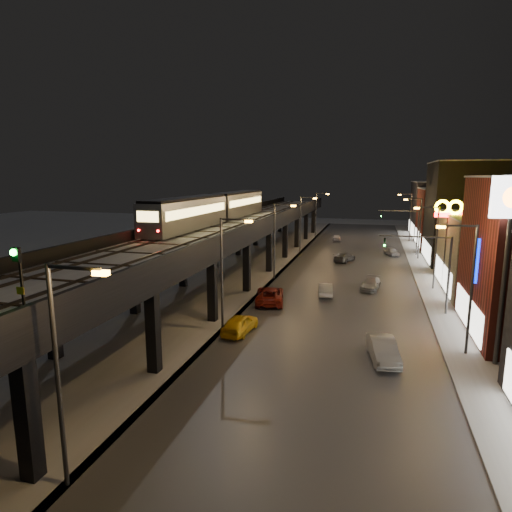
# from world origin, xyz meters

# --- Properties ---
(ground) EXTENTS (220.00, 220.00, 0.00)m
(ground) POSITION_xyz_m (0.00, 0.00, 0.00)
(ground) COLOR silver
(road_surface) EXTENTS (17.00, 120.00, 0.06)m
(road_surface) POSITION_xyz_m (7.50, 35.00, 0.03)
(road_surface) COLOR #46474D
(road_surface) RESTS_ON ground
(sidewalk_right) EXTENTS (4.00, 120.00, 0.14)m
(sidewalk_right) POSITION_xyz_m (17.50, 35.00, 0.07)
(sidewalk_right) COLOR #9FA1A8
(sidewalk_right) RESTS_ON ground
(under_viaduct_pavement) EXTENTS (11.00, 120.00, 0.06)m
(under_viaduct_pavement) POSITION_xyz_m (-6.00, 35.00, 0.03)
(under_viaduct_pavement) COLOR #9FA1A8
(under_viaduct_pavement) RESTS_ON ground
(elevated_viaduct) EXTENTS (9.00, 100.00, 6.30)m
(elevated_viaduct) POSITION_xyz_m (-6.00, 31.84, 5.62)
(elevated_viaduct) COLOR black
(elevated_viaduct) RESTS_ON ground
(viaduct_trackbed) EXTENTS (8.40, 100.00, 0.32)m
(viaduct_trackbed) POSITION_xyz_m (-6.01, 31.97, 6.39)
(viaduct_trackbed) COLOR #B2B7C1
(viaduct_trackbed) RESTS_ON elevated_viaduct
(viaduct_parapet_streetside) EXTENTS (0.30, 100.00, 1.10)m
(viaduct_parapet_streetside) POSITION_xyz_m (-1.65, 32.00, 6.85)
(viaduct_parapet_streetside) COLOR black
(viaduct_parapet_streetside) RESTS_ON elevated_viaduct
(viaduct_parapet_far) EXTENTS (0.30, 100.00, 1.10)m
(viaduct_parapet_far) POSITION_xyz_m (-10.35, 32.00, 6.85)
(viaduct_parapet_far) COLOR black
(viaduct_parapet_far) RESTS_ON elevated_viaduct
(building_c) EXTENTS (12.20, 15.20, 8.16)m
(building_c) POSITION_xyz_m (23.99, 32.00, 4.08)
(building_c) COLOR gray
(building_c) RESTS_ON ground
(building_d) EXTENTS (12.20, 13.20, 14.16)m
(building_d) POSITION_xyz_m (23.99, 48.00, 7.08)
(building_d) COLOR black
(building_d) RESTS_ON ground
(building_e) EXTENTS (12.20, 12.20, 10.16)m
(building_e) POSITION_xyz_m (23.99, 62.00, 5.08)
(building_e) COLOR maroon
(building_e) RESTS_ON ground
(building_f) EXTENTS (12.20, 16.20, 11.16)m
(building_f) POSITION_xyz_m (23.99, 76.00, 5.58)
(building_f) COLOR black
(building_f) RESTS_ON ground
(streetlight_left_0) EXTENTS (2.57, 0.28, 9.00)m
(streetlight_left_0) POSITION_xyz_m (-0.43, -5.00, 5.24)
(streetlight_left_0) COLOR #38383A
(streetlight_left_0) RESTS_ON ground
(streetlight_left_1) EXTENTS (2.57, 0.28, 9.00)m
(streetlight_left_1) POSITION_xyz_m (-0.43, 13.00, 5.24)
(streetlight_left_1) COLOR #38383A
(streetlight_left_1) RESTS_ON ground
(streetlight_right_1) EXTENTS (2.56, 0.28, 9.00)m
(streetlight_right_1) POSITION_xyz_m (16.73, 13.00, 5.24)
(streetlight_right_1) COLOR #38383A
(streetlight_right_1) RESTS_ON ground
(streetlight_left_2) EXTENTS (2.57, 0.28, 9.00)m
(streetlight_left_2) POSITION_xyz_m (-0.43, 31.00, 5.24)
(streetlight_left_2) COLOR #38383A
(streetlight_left_2) RESTS_ON ground
(streetlight_right_2) EXTENTS (2.56, 0.28, 9.00)m
(streetlight_right_2) POSITION_xyz_m (16.73, 31.00, 5.24)
(streetlight_right_2) COLOR #38383A
(streetlight_right_2) RESTS_ON ground
(streetlight_left_3) EXTENTS (2.57, 0.28, 9.00)m
(streetlight_left_3) POSITION_xyz_m (-0.43, 49.00, 5.24)
(streetlight_left_3) COLOR #38383A
(streetlight_left_3) RESTS_ON ground
(streetlight_right_3) EXTENTS (2.56, 0.28, 9.00)m
(streetlight_right_3) POSITION_xyz_m (16.73, 49.00, 5.24)
(streetlight_right_3) COLOR #38383A
(streetlight_right_3) RESTS_ON ground
(streetlight_left_4) EXTENTS (2.57, 0.28, 9.00)m
(streetlight_left_4) POSITION_xyz_m (-0.43, 67.00, 5.24)
(streetlight_left_4) COLOR #38383A
(streetlight_left_4) RESTS_ON ground
(streetlight_right_4) EXTENTS (2.56, 0.28, 9.00)m
(streetlight_right_4) POSITION_xyz_m (16.73, 67.00, 5.24)
(streetlight_right_4) COLOR #38383A
(streetlight_right_4) RESTS_ON ground
(traffic_light_rig_a) EXTENTS (6.10, 0.34, 7.00)m
(traffic_light_rig_a) POSITION_xyz_m (15.84, 22.00, 4.50)
(traffic_light_rig_a) COLOR #38383A
(traffic_light_rig_a) RESTS_ON ground
(traffic_light_rig_b) EXTENTS (6.10, 0.34, 7.00)m
(traffic_light_rig_b) POSITION_xyz_m (15.84, 52.00, 4.50)
(traffic_light_rig_b) COLOR #38383A
(traffic_light_rig_b) RESTS_ON ground
(subway_train) EXTENTS (2.81, 33.85, 3.35)m
(subway_train) POSITION_xyz_m (-8.50, 32.65, 8.28)
(subway_train) COLOR gray
(subway_train) RESTS_ON viaduct_trackbed
(rail_signal) EXTENTS (0.33, 0.42, 2.89)m
(rail_signal) POSITION_xyz_m (-2.10, -4.90, 8.67)
(rail_signal) COLOR black
(rail_signal) RESTS_ON viaduct_trackbed
(car_taxi) EXTENTS (2.13, 4.47, 1.47)m
(car_taxi) POSITION_xyz_m (0.81, 12.81, 0.74)
(car_taxi) COLOR gold
(car_taxi) RESTS_ON ground
(car_near_white) EXTENTS (1.88, 4.00, 1.27)m
(car_near_white) POSITION_xyz_m (6.01, 25.48, 0.63)
(car_near_white) COLOR silver
(car_near_white) RESTS_ON ground
(car_mid_silver) EXTENTS (3.61, 5.95, 1.54)m
(car_mid_silver) POSITION_xyz_m (1.13, 21.33, 0.77)
(car_mid_silver) COLOR maroon
(car_mid_silver) RESTS_ON ground
(car_mid_dark) EXTENTS (3.22, 4.99, 1.35)m
(car_mid_dark) POSITION_xyz_m (6.61, 44.19, 0.67)
(car_mid_dark) COLOR #585B60
(car_mid_dark) RESTS_ON ground
(car_far_white) EXTENTS (1.85, 3.86, 1.27)m
(car_far_white) POSITION_xyz_m (3.75, 63.98, 0.64)
(car_far_white) COLOR silver
(car_far_white) RESTS_ON ground
(car_onc_silver) EXTENTS (2.36, 4.74, 1.49)m
(car_onc_silver) POSITION_xyz_m (11.49, 10.50, 0.75)
(car_onc_silver) COLOR #9DA1A9
(car_onc_silver) RESTS_ON ground
(car_onc_white) EXTENTS (2.30, 4.46, 1.24)m
(car_onc_white) POSITION_xyz_m (10.47, 29.08, 0.62)
(car_onc_white) COLOR gray
(car_onc_white) RESTS_ON ground
(car_onc_red) EXTENTS (2.59, 3.89, 1.23)m
(car_onc_red) POSITION_xyz_m (13.33, 51.03, 0.62)
(car_onc_red) COLOR silver
(car_onc_red) RESTS_ON ground
(sign_mcdonalds) EXTENTS (2.88, 0.48, 9.70)m
(sign_mcdonalds) POSITION_xyz_m (18.00, 31.35, 7.84)
(sign_mcdonalds) COLOR #38383A
(sign_mcdonalds) RESTS_ON ground
(sign_citgo) EXTENTS (2.55, 0.39, 12.12)m
(sign_citgo) POSITION_xyz_m (18.50, 11.67, 9.40)
(sign_citgo) COLOR #38383A
(sign_citgo) RESTS_ON ground
(sign_carwash) EXTENTS (1.47, 0.35, 7.65)m
(sign_carwash) POSITION_xyz_m (18.50, 16.46, 5.35)
(sign_carwash) COLOR #38383A
(sign_carwash) RESTS_ON ground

